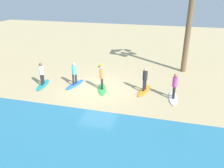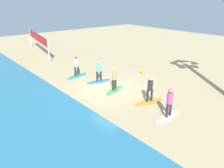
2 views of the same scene
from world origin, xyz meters
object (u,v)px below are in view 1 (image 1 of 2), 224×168
Objects in this scene: surfer_green at (102,76)px; surfer_blue at (74,72)px; surfer_orange at (145,77)px; surfboard_teal at (43,85)px; surfer_white at (175,84)px; surfboard_blue at (75,84)px; surfboard_green at (102,89)px; surfer_teal at (41,72)px; surfboard_orange at (144,91)px; surfboard_white at (173,98)px; beach_ball at (102,66)px.

surfer_green and surfer_blue have the same top height.
surfboard_teal is at bearing 6.74° from surfer_orange.
surfboard_blue is (7.03, -0.44, -0.99)m from surfer_white.
surfboard_teal is at bearing -61.03° from surfboard_blue.
surfboard_teal is (4.41, 0.42, 0.00)m from surfboard_green.
surfer_teal is at bearing -103.53° from surfboard_green.
surfer_teal is (7.32, 0.87, 0.99)m from surfboard_orange.
surfboard_orange is 5.17m from surfer_blue.
surfer_orange reaches higher than surfboard_orange.
surfer_white is 1.00× the size of surfer_teal.
surfer_orange is 0.78× the size of surfboard_green.
surfboard_orange is at bearing -111.73° from surfboard_white.
surfboard_white is 1.28× the size of surfer_teal.
surfboard_blue is at bearing 96.36° from surfboard_teal.
beach_ball is at bearing -99.68° from surfer_blue.
surfer_green is at bearing 107.69° from beach_ball.
surfer_white is at bearing 176.40° from surfer_blue.
surfer_teal is at bearing 16.47° from surfer_blue.
surfboard_orange is at bearing -173.26° from surfer_teal.
surfboard_blue and surfboard_teal have the same top height.
surfer_orange and surfer_teal have the same top height.
surfer_orange is at bearing 79.73° from surfboard_green.
surfboard_teal is (2.25, 0.66, -0.99)m from surfer_blue.
surfboard_blue is 1.28× the size of surfer_blue.
surfer_orange is at bearing -173.26° from surfer_teal.
surfer_white is 4.97m from surfboard_green.
surfboard_orange is at bearing -18.16° from surfer_white.
surfboard_white is 1.00× the size of surfboard_blue.
surfer_blue is 4.41m from beach_ball.
surfer_green is (0.00, 0.00, 0.99)m from surfboard_green.
surfer_teal is (2.25, 0.66, 0.00)m from surfer_blue.
surfer_white is 1.00× the size of surfer_orange.
surfer_green is 0.78× the size of surfboard_teal.
surfer_orange is at bearing -177.73° from surfer_blue.
surfer_white and surfer_green have the same top height.
surfer_orange is (1.96, -0.64, 0.00)m from surfer_white.
surfboard_green is 0.99m from surfer_green.
surfer_orange is at bearing 136.95° from beach_ball.
surfer_orange is 1.00× the size of surfer_teal.
surfboard_teal is at bearing -92.20° from surfboard_white.
surfer_orange is 7.44m from surfboard_teal.
surfboard_green is 4.43m from surfboard_teal.
surfer_white is 2.29m from surfboard_orange.
surfboard_green and surfboard_teal have the same top height.
surfboard_white is at bearing 84.87° from surfboard_orange.
beach_ball reaches higher than surfboard_teal.
surfboard_orange is 5.08m from surfboard_blue.
surfboard_white is 7.05m from surfboard_blue.
surfboard_green is 4.54m from surfer_teal.
surfer_orange is 4.40× the size of beach_ball.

